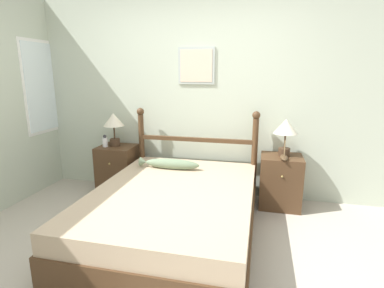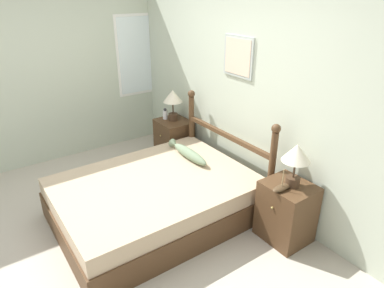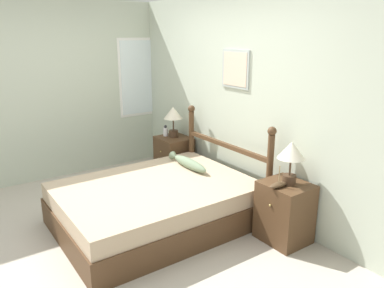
% 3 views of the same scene
% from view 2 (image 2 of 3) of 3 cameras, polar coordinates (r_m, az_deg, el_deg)
% --- Properties ---
extents(ground_plane, '(16.00, 16.00, 0.00)m').
position_cam_2_polar(ground_plane, '(3.85, -13.42, -14.23)').
color(ground_plane, '#B7AD9E').
extents(wall_back, '(6.40, 0.08, 2.55)m').
position_cam_2_polar(wall_back, '(4.08, 7.84, 8.86)').
color(wall_back, beige).
rests_on(wall_back, ground_plane).
extents(wall_left, '(0.08, 6.40, 2.55)m').
position_cam_2_polar(wall_left, '(5.22, -23.68, 10.54)').
color(wall_left, beige).
rests_on(wall_left, ground_plane).
extents(bed, '(1.55, 2.09, 0.48)m').
position_cam_2_polar(bed, '(3.87, -6.15, -9.09)').
color(bed, '#4C331E').
rests_on(bed, ground_plane).
extents(headboard, '(1.58, 0.10, 1.14)m').
position_cam_2_polar(headboard, '(4.17, 5.73, -0.04)').
color(headboard, '#4C331E').
rests_on(headboard, ground_plane).
extents(nightstand_left, '(0.48, 0.45, 0.63)m').
position_cam_2_polar(nightstand_left, '(5.04, -3.03, 0.54)').
color(nightstand_left, '#4C331E').
rests_on(nightstand_left, ground_plane).
extents(nightstand_right, '(0.48, 0.45, 0.63)m').
position_cam_2_polar(nightstand_right, '(3.65, 15.42, -10.82)').
color(nightstand_right, '#4C331E').
rests_on(nightstand_right, ground_plane).
extents(table_lamp_left, '(0.27, 0.27, 0.44)m').
position_cam_2_polar(table_lamp_left, '(4.84, -3.23, 7.55)').
color(table_lamp_left, '#422D1E').
rests_on(table_lamp_left, nightstand_left).
extents(table_lamp_right, '(0.27, 0.27, 0.44)m').
position_cam_2_polar(table_lamp_right, '(3.32, 16.98, -1.99)').
color(table_lamp_right, '#422D1E').
rests_on(table_lamp_right, nightstand_right).
extents(bottle, '(0.07, 0.07, 0.16)m').
position_cam_2_polar(bottle, '(4.97, -4.49, 4.98)').
color(bottle, white).
rests_on(bottle, nightstand_left).
extents(model_boat, '(0.08, 0.23, 0.22)m').
position_cam_2_polar(model_boat, '(3.36, 14.72, -7.04)').
color(model_boat, '#4C3823').
rests_on(model_boat, nightstand_right).
extents(fish_pillow, '(0.73, 0.13, 0.12)m').
position_cam_2_polar(fish_pillow, '(4.15, -0.64, -1.53)').
color(fish_pillow, gray).
rests_on(fish_pillow, bed).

